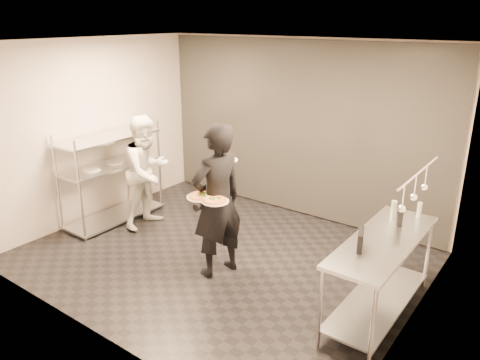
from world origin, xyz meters
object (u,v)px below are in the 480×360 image
Objects in this scene: pizza_plate_far at (215,201)px; bottle_clear at (419,209)px; pass_rack at (111,174)px; bottle_dark at (400,216)px; prep_counter at (381,264)px; chef at (147,172)px; pos_monitor at (361,240)px; waiter at (217,201)px; bottle_green at (394,210)px; pizza_plate_near at (201,196)px; salad_plate at (226,159)px.

bottle_clear is (1.95, 1.28, -0.06)m from pizza_plate_far.
pass_rack reaches higher than bottle_dark.
chef reaches higher than prep_counter.
pos_monitor is at bearing -100.19° from chef.
pass_rack is 6.77× the size of bottle_dark.
waiter is 8.67× the size of bottle_green.
chef is 6.57× the size of pos_monitor.
chef is at bearing 151.79° from pos_monitor.
pass_rack reaches higher than bottle_green.
pizza_plate_near is 1.95m from pos_monitor.
pass_rack is 0.64m from chef.
bottle_green is (0.02, 0.88, 0.02)m from pos_monitor.
pizza_plate_far is at bearing -154.47° from bottle_dark.
bottle_dark is (0.02, 0.41, 0.41)m from prep_counter.
prep_counter is at bearing -98.06° from bottle_clear.
bottle_dark is at bearing -103.58° from bottle_clear.
prep_counter is 1.04× the size of chef.
waiter is at bearing -171.21° from prep_counter.
salad_plate is 1.31× the size of bottle_green.
pass_rack is 4.52m from bottle_clear.
pizza_plate_near is at bearing -152.69° from bottle_green.
bottle_dark is (-0.09, -0.39, 0.03)m from bottle_clear.
pass_rack is 9.34× the size of bottle_clear.
bottle_green is at bearing -128.80° from bottle_clear.
salad_plate is 2.09m from bottle_green.
pass_rack reaches higher than bottle_clear.
pizza_plate_far is at bearing -64.78° from salad_plate.
chef is 7.71× the size of bottle_green.
prep_counter is 6.12× the size of salad_plate.
chef is 1.81m from pizza_plate_near.
bottle_green reaches higher than prep_counter.
chef is at bearing 176.94° from prep_counter.
pos_monitor is at bearing -10.99° from salad_plate.
pizza_plate_far is 1.21× the size of pos_monitor.
waiter is 6.09× the size of pizza_plate_far.
bottle_green is at bearing 27.31° from pizza_plate_near.
prep_counter is 0.53m from pos_monitor.
bottle_green is at bearing 131.10° from bottle_dark.
salad_plate reaches higher than pos_monitor.
bottle_clear is (2.20, 0.75, -0.39)m from salad_plate.
prep_counter is at bearing -94.80° from chef.
prep_counter is 0.68m from bottle_green.
waiter is at bearing -155.67° from bottle_green.
pizza_plate_near is 2.07× the size of bottle_clear.
pizza_plate_near is 1.50× the size of bottle_dark.
pos_monitor is 1.53× the size of bottle_clear.
pos_monitor is (1.72, 0.14, -0.05)m from pizza_plate_far.
pizza_plate_near is at bearing -149.61° from bottle_clear.
bottle_clear is (0.11, 0.80, 0.38)m from prep_counter.
pizza_plate_near is (1.67, -0.67, 0.20)m from chef.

